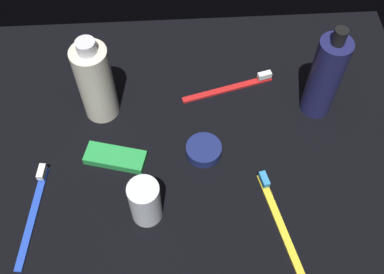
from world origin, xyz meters
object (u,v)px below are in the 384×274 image
(toothbrush_red, at_px, (233,86))
(cream_tin_left, at_px, (204,150))
(toothbrush_yellow, at_px, (278,216))
(toothbrush_blue, at_px, (34,209))
(snack_bar_green, at_px, (115,158))
(deodorant_stick, at_px, (145,202))
(bodywash_bottle, at_px, (95,82))
(lotion_bottle, at_px, (325,77))

(toothbrush_red, height_order, cream_tin_left, toothbrush_red)
(toothbrush_red, bearing_deg, toothbrush_yellow, -80.89)
(toothbrush_red, distance_m, toothbrush_blue, 0.42)
(snack_bar_green, bearing_deg, cream_tin_left, 16.87)
(toothbrush_blue, xyz_separation_m, cream_tin_left, (0.28, 0.09, 0.00))
(toothbrush_yellow, bearing_deg, deodorant_stick, 174.75)
(toothbrush_red, relative_size, toothbrush_yellow, 0.99)
(toothbrush_blue, bearing_deg, deodorant_stick, -4.82)
(deodorant_stick, height_order, snack_bar_green, deodorant_stick)
(deodorant_stick, bearing_deg, snack_bar_green, 117.47)
(toothbrush_red, xyz_separation_m, snack_bar_green, (-0.22, -0.15, 0.00))
(deodorant_stick, relative_size, toothbrush_blue, 0.49)
(bodywash_bottle, xyz_separation_m, snack_bar_green, (0.03, -0.11, -0.07))
(toothbrush_blue, bearing_deg, toothbrush_yellow, -5.05)
(cream_tin_left, bearing_deg, toothbrush_blue, -161.78)
(toothbrush_blue, bearing_deg, toothbrush_red, 33.86)
(deodorant_stick, xyz_separation_m, cream_tin_left, (0.10, 0.11, -0.03))
(deodorant_stick, height_order, cream_tin_left, deodorant_stick)
(deodorant_stick, distance_m, toothbrush_yellow, 0.21)
(deodorant_stick, height_order, toothbrush_red, deodorant_stick)
(bodywash_bottle, relative_size, toothbrush_yellow, 1.00)
(snack_bar_green, relative_size, cream_tin_left, 1.67)
(lotion_bottle, height_order, toothbrush_red, lotion_bottle)
(cream_tin_left, bearing_deg, lotion_bottle, 22.48)
(deodorant_stick, distance_m, snack_bar_green, 0.12)
(bodywash_bottle, bearing_deg, snack_bar_green, -75.93)
(lotion_bottle, height_order, snack_bar_green, lotion_bottle)
(deodorant_stick, relative_size, toothbrush_yellow, 0.50)
(lotion_bottle, height_order, deodorant_stick, lotion_bottle)
(toothbrush_yellow, height_order, cream_tin_left, toothbrush_yellow)
(toothbrush_blue, bearing_deg, snack_bar_green, 34.33)
(toothbrush_red, height_order, toothbrush_yellow, same)
(deodorant_stick, bearing_deg, toothbrush_blue, 175.18)
(bodywash_bottle, bearing_deg, toothbrush_yellow, -38.65)
(toothbrush_red, bearing_deg, deodorant_stick, -123.59)
(snack_bar_green, xyz_separation_m, cream_tin_left, (0.15, 0.00, 0.00))
(bodywash_bottle, height_order, toothbrush_red, bodywash_bottle)
(bodywash_bottle, height_order, snack_bar_green, bodywash_bottle)
(toothbrush_red, relative_size, snack_bar_green, 1.70)
(bodywash_bottle, bearing_deg, toothbrush_blue, -117.30)
(deodorant_stick, bearing_deg, toothbrush_red, 56.41)
(bodywash_bottle, relative_size, toothbrush_red, 1.00)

